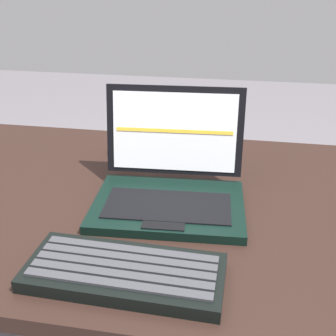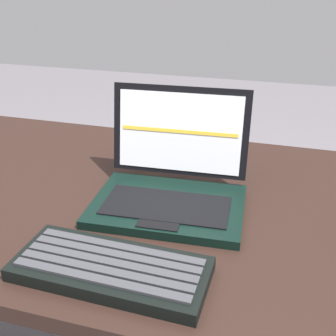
{
  "view_description": "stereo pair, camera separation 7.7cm",
  "coord_description": "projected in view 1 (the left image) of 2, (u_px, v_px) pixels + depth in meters",
  "views": [
    {
      "loc": [
        0.19,
        -0.74,
        1.18
      ],
      "look_at": [
        0.07,
        -0.03,
        0.82
      ],
      "focal_mm": 44.0,
      "sensor_mm": 36.0,
      "label": 1
    },
    {
      "loc": [
        0.27,
        -0.73,
        1.18
      ],
      "look_at": [
        0.07,
        -0.03,
        0.82
      ],
      "focal_mm": 44.0,
      "sensor_mm": 36.0,
      "label": 2
    }
  ],
  "objects": [
    {
      "name": "laptop_front",
      "position": [
        170.0,
        183.0,
        0.84
      ],
      "size": [
        0.31,
        0.26,
        0.22
      ],
      "color": "black",
      "rests_on": "desk"
    },
    {
      "name": "external_keyboard",
      "position": [
        125.0,
        272.0,
        0.64
      ],
      "size": [
        0.31,
        0.14,
        0.03
      ],
      "color": "black",
      "rests_on": "desk"
    },
    {
      "name": "coffee_mug",
      "position": [
        136.0,
        141.0,
        1.04
      ],
      "size": [
        0.12,
        0.08,
        0.09
      ],
      "color": "beige",
      "rests_on": "desk"
    },
    {
      "name": "desk",
      "position": [
        141.0,
        226.0,
        0.91
      ],
      "size": [
        1.56,
        0.73,
        0.73
      ],
      "color": "black",
      "rests_on": "ground"
    }
  ]
}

